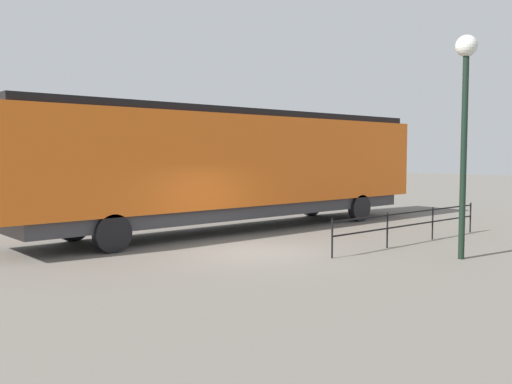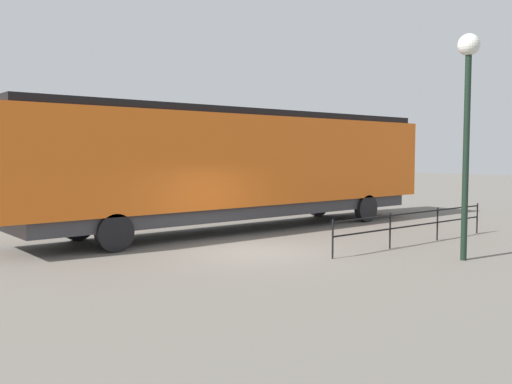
{
  "view_description": "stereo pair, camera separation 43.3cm",
  "coord_description": "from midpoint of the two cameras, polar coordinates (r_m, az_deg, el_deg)",
  "views": [
    {
      "loc": [
        11.97,
        -10.21,
        2.8
      ],
      "look_at": [
        1.04,
        -0.65,
        1.79
      ],
      "focal_mm": 39.12,
      "sensor_mm": 36.0,
      "label": 1
    },
    {
      "loc": [
        12.25,
        -9.88,
        2.8
      ],
      "look_at": [
        1.04,
        -0.65,
        1.79
      ],
      "focal_mm": 39.12,
      "sensor_mm": 36.0,
      "label": 2
    }
  ],
  "objects": [
    {
      "name": "platform_fence",
      "position": [
        17.88,
        14.91,
        -2.89
      ],
      "size": [
        0.05,
        7.43,
        1.06
      ],
      "color": "black",
      "rests_on": "ground_plane"
    },
    {
      "name": "ground_plane",
      "position": [
        15.98,
        -1.46,
        -6.11
      ],
      "size": [
        120.0,
        120.0,
        0.0
      ],
      "primitive_type": "plane",
      "color": "#666059"
    },
    {
      "name": "locomotive",
      "position": [
        20.58,
        -1.71,
        2.93
      ],
      "size": [
        3.04,
        17.24,
        4.34
      ],
      "color": "orange",
      "rests_on": "ground_plane"
    },
    {
      "name": "lamp_post",
      "position": [
        15.6,
        19.85,
        9.29
      ],
      "size": [
        0.56,
        0.56,
        5.85
      ],
      "color": "black",
      "rests_on": "ground_plane"
    }
  ]
}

